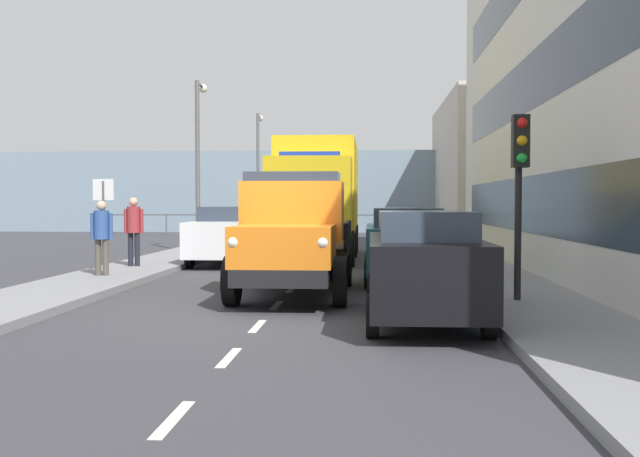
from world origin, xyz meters
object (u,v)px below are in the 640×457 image
object	(u,v)px
lorry_cargo_yellow	(317,195)
car_teal_kerbside_1	(406,244)
pedestrian_with_bag	(134,225)
lamp_post_promenade	(199,148)
truck_vintage_orange	(293,237)
car_white_oppositeside_0	(231,234)
car_black_kerbside_near	(424,265)
lamp_post_far	(258,162)
car_maroon_oppositeside_1	(262,227)
street_sign	(104,209)
traffic_light_near	(520,166)
pedestrian_in_dark_coat	(102,231)

from	to	relation	value
lorry_cargo_yellow	car_teal_kerbside_1	size ratio (longest dim) A/B	1.97
pedestrian_with_bag	lamp_post_promenade	xyz separation A→B (m)	(-0.05, -7.20, 2.57)
truck_vintage_orange	car_teal_kerbside_1	distance (m)	3.66
car_white_oppositeside_0	car_black_kerbside_near	bearing A→B (deg)	115.91
truck_vintage_orange	lorry_cargo_yellow	distance (m)	9.64
car_white_oppositeside_0	lamp_post_far	world-z (taller)	lamp_post_far
lorry_cargo_yellow	car_teal_kerbside_1	bearing A→B (deg)	110.65
car_black_kerbside_near	pedestrian_with_bag	distance (m)	10.49
car_black_kerbside_near	car_maroon_oppositeside_1	bearing A→B (deg)	-73.32
truck_vintage_orange	pedestrian_with_bag	size ratio (longest dim) A/B	3.08
pedestrian_with_bag	street_sign	distance (m)	2.21
car_teal_kerbside_1	pedestrian_with_bag	xyz separation A→B (m)	(7.11, -2.04, 0.34)
lamp_post_promenade	traffic_light_near	bearing A→B (deg)	123.30
car_black_kerbside_near	pedestrian_with_bag	bearing A→B (deg)	-47.33
car_white_oppositeside_0	pedestrian_with_bag	world-z (taller)	pedestrian_with_bag
pedestrian_with_bag	street_sign	xyz separation A→B (m)	(0.00, 2.16, 0.45)
car_black_kerbside_near	lamp_post_promenade	size ratio (longest dim) A/B	0.72
lorry_cargo_yellow	car_maroon_oppositeside_1	xyz separation A→B (m)	(2.44, -4.22, -1.18)
truck_vintage_orange	pedestrian_with_bag	bearing A→B (deg)	-45.39
car_black_kerbside_near	car_teal_kerbside_1	xyz separation A→B (m)	(-0.00, -5.67, 0.00)
car_teal_kerbside_1	pedestrian_with_bag	size ratio (longest dim) A/B	2.27
truck_vintage_orange	car_white_oppositeside_0	size ratio (longest dim) A/B	1.21
pedestrian_with_bag	pedestrian_in_dark_coat	bearing A→B (deg)	91.24
car_maroon_oppositeside_1	traffic_light_near	size ratio (longest dim) A/B	1.39
car_maroon_oppositeside_1	lamp_post_far	bearing A→B (deg)	-80.51
car_teal_kerbside_1	lamp_post_promenade	distance (m)	11.98
lamp_post_promenade	car_maroon_oppositeside_1	bearing A→B (deg)	-139.29
car_white_oppositeside_0	pedestrian_with_bag	size ratio (longest dim) A/B	2.56
car_maroon_oppositeside_1	lamp_post_promenade	world-z (taller)	lamp_post_promenade
car_white_oppositeside_0	lamp_post_promenade	xyz separation A→B (m)	(2.06, -4.62, 2.91)
car_maroon_oppositeside_1	lorry_cargo_yellow	bearing A→B (deg)	120.04
lorry_cargo_yellow	traffic_light_near	distance (m)	11.77
traffic_light_near	car_black_kerbside_near	bearing A→B (deg)	40.78
street_sign	lorry_cargo_yellow	bearing A→B (deg)	-123.39
car_black_kerbside_near	traffic_light_near	bearing A→B (deg)	-139.22
lorry_cargo_yellow	traffic_light_near	world-z (taller)	lorry_cargo_yellow
street_sign	truck_vintage_orange	bearing A→B (deg)	150.68
pedestrian_in_dark_coat	lamp_post_promenade	world-z (taller)	lamp_post_promenade
truck_vintage_orange	street_sign	distance (m)	5.52
street_sign	car_black_kerbside_near	bearing A→B (deg)	142.04
truck_vintage_orange	street_sign	size ratio (longest dim) A/B	2.51
car_black_kerbside_near	street_sign	world-z (taller)	street_sign
car_white_oppositeside_0	pedestrian_with_bag	distance (m)	3.35
lorry_cargo_yellow	car_black_kerbside_near	xyz separation A→B (m)	(-2.56, 12.45, -1.18)
truck_vintage_orange	car_black_kerbside_near	bearing A→B (deg)	129.08
car_white_oppositeside_0	car_maroon_oppositeside_1	distance (m)	6.39
pedestrian_in_dark_coat	street_sign	world-z (taller)	street_sign
car_white_oppositeside_0	car_maroon_oppositeside_1	world-z (taller)	same
car_maroon_oppositeside_1	street_sign	distance (m)	11.35
car_maroon_oppositeside_1	car_teal_kerbside_1	bearing A→B (deg)	114.42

